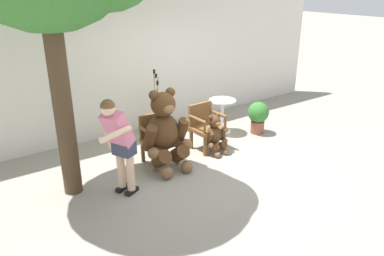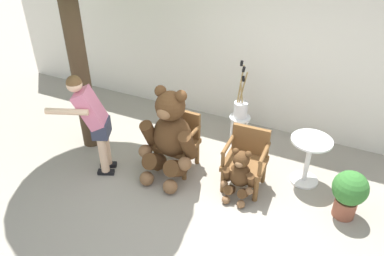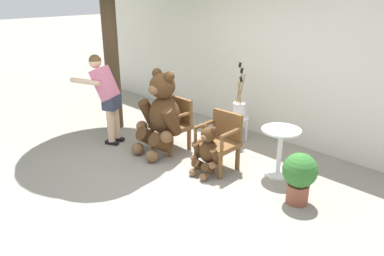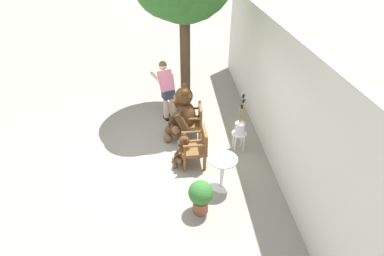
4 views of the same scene
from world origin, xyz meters
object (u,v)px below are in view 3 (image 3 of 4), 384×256
(wooden_chair_left, at_px, (173,122))
(wooden_chair_right, at_px, (220,140))
(teddy_bear_small, at_px, (207,151))
(potted_plant, at_px, (299,175))
(white_stool, at_px, (239,123))
(person_visitor, at_px, (106,92))
(brush_bucket, at_px, (239,107))
(round_side_table, at_px, (280,147))
(teddy_bear_large, at_px, (161,114))

(wooden_chair_left, bearing_deg, wooden_chair_right, -0.00)
(teddy_bear_small, distance_m, potted_plant, 1.37)
(potted_plant, bearing_deg, wooden_chair_left, 179.28)
(wooden_chair_left, bearing_deg, white_stool, 59.27)
(person_visitor, bearing_deg, potted_plant, 10.10)
(wooden_chair_left, distance_m, brush_bucket, 1.18)
(brush_bucket, height_order, potted_plant, brush_bucket)
(wooden_chair_left, xyz_separation_m, round_side_table, (1.81, 0.43, -0.01))
(teddy_bear_small, bearing_deg, round_side_table, 43.45)
(brush_bucket, bearing_deg, person_visitor, -134.17)
(brush_bucket, bearing_deg, white_stool, -36.92)
(round_side_table, bearing_deg, white_stool, 154.70)
(teddy_bear_small, height_order, potted_plant, teddy_bear_small)
(teddy_bear_large, xyz_separation_m, white_stool, (0.60, 1.26, -0.32))
(teddy_bear_large, relative_size, round_side_table, 1.93)
(potted_plant, bearing_deg, brush_bucket, 150.10)
(round_side_table, distance_m, potted_plant, 0.76)
(teddy_bear_small, bearing_deg, white_stool, 109.32)
(wooden_chair_right, relative_size, teddy_bear_large, 0.62)
(person_visitor, bearing_deg, teddy_bear_large, 20.84)
(person_visitor, distance_m, potted_plant, 3.49)
(teddy_bear_large, xyz_separation_m, teddy_bear_small, (1.05, -0.03, -0.31))
(white_stool, relative_size, brush_bucket, 0.48)
(white_stool, bearing_deg, wooden_chair_right, -66.03)
(wooden_chair_left, height_order, potted_plant, wooden_chair_left)
(wooden_chair_right, distance_m, white_stool, 1.11)
(teddy_bear_large, distance_m, potted_plant, 2.43)
(teddy_bear_small, height_order, round_side_table, teddy_bear_small)
(teddy_bear_large, bearing_deg, potted_plant, 5.37)
(teddy_bear_large, bearing_deg, round_side_table, 20.89)
(wooden_chair_right, xyz_separation_m, white_stool, (-0.45, 1.01, -0.11))
(wooden_chair_right, height_order, teddy_bear_small, wooden_chair_right)
(white_stool, height_order, round_side_table, round_side_table)
(brush_bucket, bearing_deg, wooden_chair_left, -120.61)
(teddy_bear_small, bearing_deg, potted_plant, 10.59)
(person_visitor, height_order, white_stool, person_visitor)
(teddy_bear_small, xyz_separation_m, brush_bucket, (-0.45, 1.29, 0.27))
(person_visitor, xyz_separation_m, brush_bucket, (1.60, 1.64, -0.28))
(teddy_bear_large, xyz_separation_m, brush_bucket, (0.60, 1.26, -0.04))
(wooden_chair_left, distance_m, round_side_table, 1.86)
(teddy_bear_large, distance_m, person_visitor, 1.09)
(white_stool, xyz_separation_m, potted_plant, (1.80, -1.04, 0.04))
(wooden_chair_left, distance_m, potted_plant, 2.40)
(potted_plant, bearing_deg, teddy_bear_small, -169.41)
(wooden_chair_left, height_order, brush_bucket, brush_bucket)
(wooden_chair_left, distance_m, person_visitor, 1.27)
(person_visitor, relative_size, round_side_table, 2.14)
(teddy_bear_large, bearing_deg, brush_bucket, 64.64)
(wooden_chair_left, bearing_deg, brush_bucket, 59.39)
(wooden_chair_left, distance_m, wooden_chair_right, 1.04)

